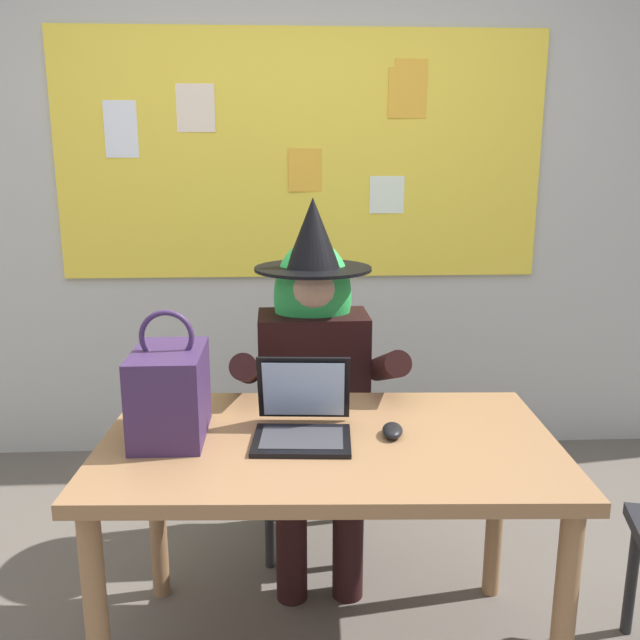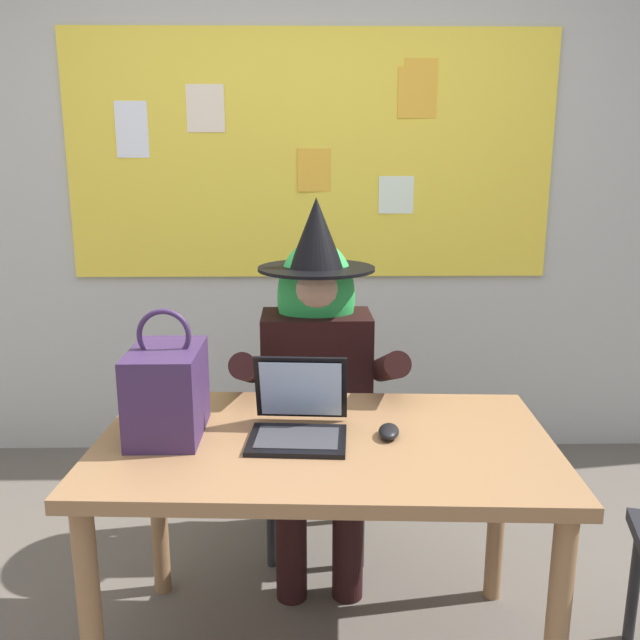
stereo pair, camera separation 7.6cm
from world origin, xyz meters
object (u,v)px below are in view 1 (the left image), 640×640
desk_main (329,468)px  person_costumed (314,364)px  handbag (170,392)px  computer_mouse (392,430)px  chair_at_desk (314,421)px  laptop (303,419)px

desk_main → person_costumed: person_costumed is taller
desk_main → handbag: size_ratio=3.57×
handbag → computer_mouse: bearing=-3.2°
chair_at_desk → handbag: handbag is taller
desk_main → laptop: bearing=163.1°
desk_main → laptop: (-0.08, 0.02, 0.14)m
desk_main → chair_at_desk: chair_at_desk is taller
computer_mouse → chair_at_desk: bearing=113.8°
chair_at_desk → computer_mouse: (0.20, -0.74, 0.27)m
person_costumed → desk_main: bearing=0.4°
desk_main → handbag: handbag is taller
desk_main → person_costumed: size_ratio=0.96×
person_costumed → laptop: size_ratio=4.65×
chair_at_desk → person_costumed: bearing=1.2°
desk_main → chair_at_desk: size_ratio=1.52×
computer_mouse → person_costumed: bearing=116.8°
computer_mouse → laptop: bearing=-175.2°
person_costumed → laptop: (-0.06, -0.60, 0.02)m
desk_main → laptop: laptop is taller
person_costumed → handbag: bearing=-38.0°
person_costumed → handbag: person_costumed is taller
person_costumed → handbag: 0.74m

